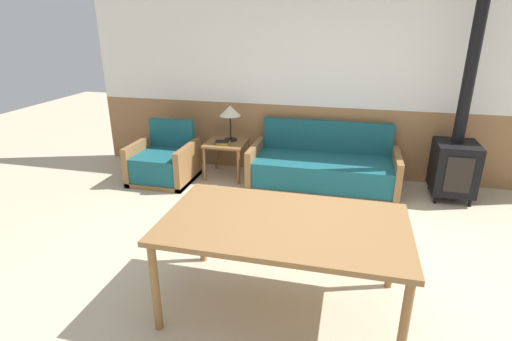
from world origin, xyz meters
TOP-DOWN VIEW (x-y plane):
  - ground_plane at (0.00, 0.00)m, footprint 16.00×16.00m
  - wall_back at (0.00, 2.63)m, footprint 7.20×0.06m
  - couch at (-0.15, 2.14)m, footprint 1.93×0.86m
  - armchair at (-2.31, 1.84)m, footprint 0.82×0.78m
  - side_table at (-1.52, 2.19)m, footprint 0.55×0.55m
  - table_lamp at (-1.48, 2.29)m, footprint 0.30×0.30m
  - book_stack at (-1.53, 2.10)m, footprint 0.20×0.17m
  - dining_table at (-0.24, -0.38)m, footprint 1.79×1.03m
  - wood_stove at (1.45, 2.15)m, footprint 0.49×0.57m

SIDE VIEW (x-z plane):
  - ground_plane at x=0.00m, z-range 0.00..0.00m
  - couch at x=-0.15m, z-range -0.17..0.65m
  - armchair at x=-2.31m, z-range -0.15..0.64m
  - side_table at x=-1.52m, z-range 0.18..0.69m
  - book_stack at x=-1.53m, z-range 0.51..0.55m
  - wood_stove at x=1.45m, z-range -0.63..1.83m
  - dining_table at x=-0.24m, z-range 0.31..1.06m
  - table_lamp at x=-1.48m, z-range 0.67..1.17m
  - wall_back at x=0.00m, z-range 0.00..2.70m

